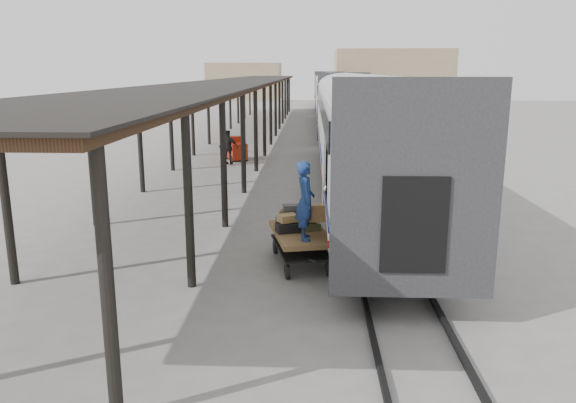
# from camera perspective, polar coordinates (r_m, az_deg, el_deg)

# --- Properties ---
(ground) EXTENTS (160.00, 160.00, 0.00)m
(ground) POSITION_cam_1_polar(r_m,az_deg,el_deg) (14.71, -2.93, -5.78)
(ground) COLOR slate
(ground) RESTS_ON ground
(train) EXTENTS (3.45, 76.01, 4.01)m
(train) POSITION_cam_1_polar(r_m,az_deg,el_deg) (47.72, 4.73, 10.63)
(train) COLOR silver
(train) RESTS_ON ground
(canopy) EXTENTS (4.90, 64.30, 4.15)m
(canopy) POSITION_cam_1_polar(r_m,az_deg,el_deg) (38.15, -4.82, 11.97)
(canopy) COLOR #422B19
(canopy) RESTS_ON ground
(rails) EXTENTS (1.54, 150.00, 0.12)m
(rails) POSITION_cam_1_polar(r_m,az_deg,el_deg) (48.12, 4.67, 7.51)
(rails) COLOR black
(rails) RESTS_ON ground
(building_far) EXTENTS (18.00, 10.00, 8.00)m
(building_far) POSITION_cam_1_polar(r_m,az_deg,el_deg) (92.72, 10.52, 12.48)
(building_far) COLOR tan
(building_far) RESTS_ON ground
(building_left) EXTENTS (12.00, 8.00, 6.00)m
(building_left) POSITION_cam_1_polar(r_m,az_deg,el_deg) (96.53, -4.43, 12.08)
(building_left) COLOR tan
(building_left) RESTS_ON ground
(baggage_cart) EXTENTS (1.73, 2.61, 0.86)m
(baggage_cart) POSITION_cam_1_polar(r_m,az_deg,el_deg) (14.07, 1.27, -3.87)
(baggage_cart) COLOR brown
(baggage_cart) RESTS_ON ground
(suitcase_stack) EXTENTS (1.19, 1.31, 0.57)m
(suitcase_stack) POSITION_cam_1_polar(r_m,az_deg,el_deg) (14.28, 0.78, -1.96)
(suitcase_stack) COLOR #3B3B3E
(suitcase_stack) RESTS_ON baggage_cart
(luggage_tug) EXTENTS (1.36, 1.64, 1.25)m
(luggage_tug) POSITION_cam_1_polar(r_m,az_deg,el_deg) (30.76, -5.27, 5.27)
(luggage_tug) COLOR maroon
(luggage_tug) RESTS_ON ground
(porter) EXTENTS (0.52, 0.73, 1.88)m
(porter) POSITION_cam_1_polar(r_m,az_deg,el_deg) (13.14, 1.77, 0.09)
(porter) COLOR navy
(porter) RESTS_ON baggage_cart
(pedestrian) EXTENTS (1.11, 0.64, 1.78)m
(pedestrian) POSITION_cam_1_polar(r_m,az_deg,el_deg) (29.33, -6.08, 5.49)
(pedestrian) COLOR black
(pedestrian) RESTS_ON ground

